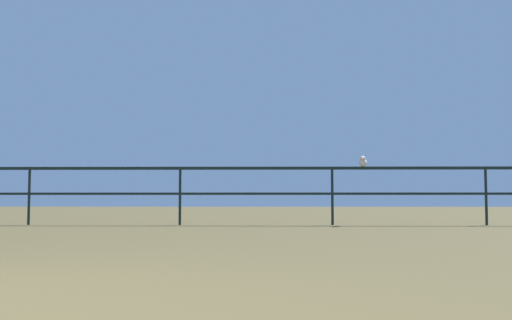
% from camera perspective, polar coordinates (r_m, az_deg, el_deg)
% --- Properties ---
extents(pier_railing, '(25.63, 0.05, 0.98)m').
position_cam_1_polar(pier_railing, '(9.89, -7.44, -2.07)').
color(pier_railing, black).
rests_on(pier_railing, ground_plane).
extents(seagull_on_rail, '(0.19, 0.37, 0.17)m').
position_cam_1_polar(seagull_on_rail, '(9.91, 10.43, -0.19)').
color(seagull_on_rail, silver).
rests_on(seagull_on_rail, pier_railing).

